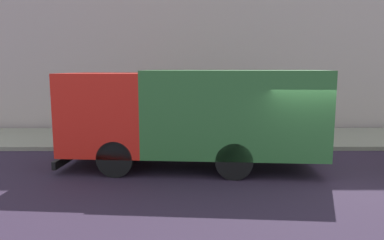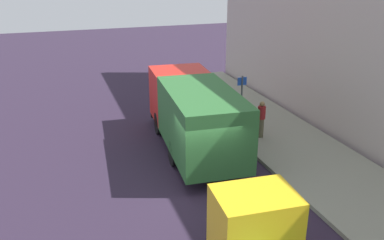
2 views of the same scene
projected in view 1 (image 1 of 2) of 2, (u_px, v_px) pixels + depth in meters
ground at (307, 175)px, 10.19m from camera, size 80.00×80.00×0.00m
sidewalk at (269, 138)px, 15.21m from camera, size 4.17×30.00×0.15m
building_facade at (260, 20)px, 16.99m from camera, size 0.50×30.00×10.70m
large_utility_truck at (193, 113)px, 10.79m from camera, size 3.15×7.95×2.99m
pedestrian_walking at (193, 119)px, 14.07m from camera, size 0.39×0.39×1.70m
street_sign_post at (178, 102)px, 13.22m from camera, size 0.44×0.08×2.79m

